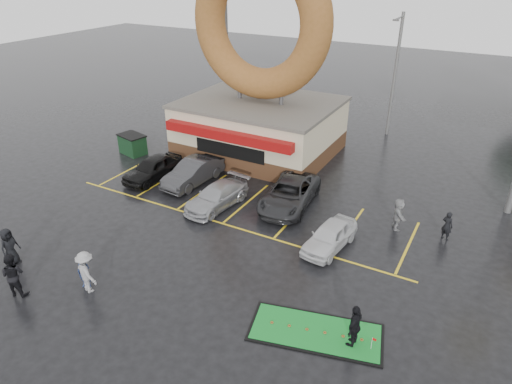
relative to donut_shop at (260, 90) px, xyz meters
The scene contains 18 objects.
ground 14.04m from the donut_shop, 76.98° to the right, with size 120.00×120.00×0.00m, color black.
donut_shop is the anchor object (origin of this frame).
streetlight_left 9.87m from the donut_shop, 135.22° to the left, with size 0.40×2.21×9.00m.
streetlight_mid 10.59m from the donut_shop, 48.62° to the left, with size 0.40×2.21×9.00m.
car_black 8.85m from the donut_shop, 117.46° to the right, with size 1.70×4.21×1.44m, color black.
car_dgrey 7.50m from the donut_shop, 99.98° to the right, with size 1.56×4.46×1.47m, color #2C2C2F.
car_silver 9.17m from the donut_shop, 77.94° to the right, with size 1.75×4.32×1.25m, color #9C9DA1.
car_grey 8.83m from the donut_shop, 49.35° to the right, with size 2.40×5.20×1.45m, color #28282A.
car_white 13.01m from the donut_shop, 45.80° to the right, with size 1.47×3.66×1.25m, color silver.
person_blue 17.09m from the donut_shop, 87.45° to the right, with size 0.58×0.38×1.59m, color navy.
person_blackjkt 18.75m from the donut_shop, 94.37° to the right, with size 0.95×0.74×1.95m, color black.
person_hoodie 17.18m from the donut_shop, 86.42° to the right, with size 1.23×0.71×1.90m, color gray.
person_bystander 17.80m from the donut_shop, 101.56° to the right, with size 0.87×0.57×1.79m, color black.
person_cameraman 18.82m from the donut_shop, 50.92° to the right, with size 1.05×0.44×1.79m, color black.
person_walker_near 12.93m from the donut_shop, 26.88° to the right, with size 1.57×0.50×1.70m, color gray.
person_walker_far 14.95m from the donut_shop, 22.11° to the right, with size 0.56×0.37×1.53m, color black.
dumpster 9.73m from the donut_shop, 148.95° to the right, with size 1.80×1.20×1.30m, color #163B1F.
putting_green 18.27m from the donut_shop, 54.58° to the right, with size 5.30×3.25×0.62m.
Camera 1 is at (11.45, -13.60, 12.53)m, focal length 32.00 mm.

